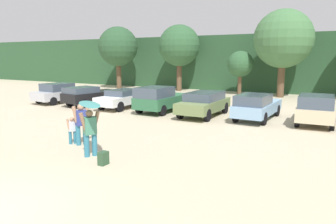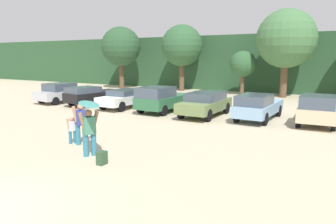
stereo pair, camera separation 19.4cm
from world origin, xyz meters
name	(u,v)px [view 1 (the left image)]	position (x,y,z in m)	size (l,w,h in m)	color
hillside_ridge	(274,63)	(0.00, 35.26, 2.96)	(108.00, 12.00, 5.92)	#284C2D
tree_center	(118,47)	(-15.57, 26.01, 4.75)	(4.46, 4.46, 7.02)	brown
tree_center_left	(179,46)	(-8.26, 26.98, 4.77)	(4.35, 4.35, 6.98)	brown
tree_center_right	(240,64)	(-1.49, 26.46, 2.91)	(2.47, 2.47, 4.19)	brown
tree_right	(283,39)	(2.31, 26.34, 5.15)	(5.15, 5.15, 7.76)	brown
parked_car_silver	(60,93)	(-12.51, 14.33, 0.79)	(2.37, 4.59, 1.55)	silver
parked_car_black	(90,95)	(-9.41, 14.38, 0.77)	(2.43, 4.70, 1.43)	black
parked_car_white	(124,98)	(-6.38, 14.52, 0.72)	(1.85, 4.74, 1.33)	white
parked_car_forest_green	(160,99)	(-3.26, 14.23, 0.89)	(2.06, 4.32, 1.71)	#2D6642
parked_car_olive_green	(204,103)	(-0.19, 14.32, 0.81)	(1.93, 4.59, 1.47)	#6B7F4C
parked_car_sky_blue	(257,106)	(2.94, 14.61, 0.81)	(1.92, 4.79, 1.54)	#84ADD1
parked_car_champagne	(316,109)	(6.05, 14.82, 0.86)	(1.96, 4.39, 1.65)	beige
person_adult	(90,130)	(-0.71, 4.75, 0.97)	(0.50, 0.74, 1.72)	teal
person_child	(72,129)	(-2.55, 5.69, 0.64)	(0.32, 0.45, 1.13)	teal
person_companion	(81,122)	(-2.11, 5.78, 0.96)	(0.48, 0.69, 1.70)	teal
surfboard_teal	(89,104)	(-0.71, 4.77, 1.92)	(1.98, 1.52, 0.14)	teal
backpack_dropped	(103,158)	(0.31, 4.23, 0.22)	(0.24, 0.34, 0.45)	#2D4C33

